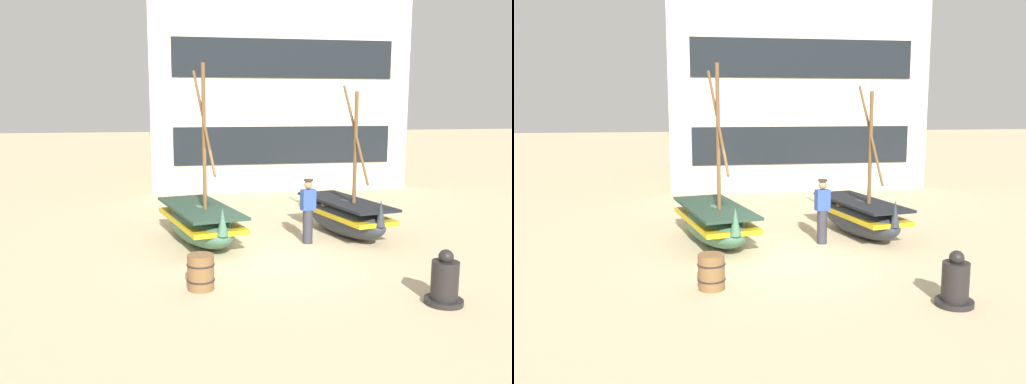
{
  "view_description": "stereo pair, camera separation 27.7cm",
  "coord_description": "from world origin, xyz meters",
  "views": [
    {
      "loc": [
        -2.39,
        -12.09,
        3.57
      ],
      "look_at": [
        0.0,
        1.0,
        1.4
      ],
      "focal_mm": 37.72,
      "sensor_mm": 36.0,
      "label": 1
    },
    {
      "loc": [
        -2.11,
        -12.14,
        3.57
      ],
      "look_at": [
        0.0,
        1.0,
        1.4
      ],
      "focal_mm": 37.72,
      "sensor_mm": 36.0,
      "label": 2
    }
  ],
  "objects": [
    {
      "name": "ground_plane",
      "position": [
        0.0,
        0.0,
        0.0
      ],
      "size": [
        120.0,
        120.0,
        0.0
      ],
      "primitive_type": "plane",
      "color": "#CCB78E"
    },
    {
      "name": "harbor_building_main",
      "position": [
        2.73,
        12.65,
        5.38
      ],
      "size": [
        11.21,
        6.54,
        10.74
      ],
      "color": "beige",
      "rests_on": "ground"
    },
    {
      "name": "wooden_barrel",
      "position": [
        -1.64,
        -2.0,
        0.35
      ],
      "size": [
        0.56,
        0.56,
        0.7
      ],
      "color": "brown",
      "rests_on": "ground"
    },
    {
      "name": "fishing_boat_near_left",
      "position": [
        -1.36,
        1.65,
        0.54
      ],
      "size": [
        2.15,
        3.93,
        4.57
      ],
      "color": "#427056",
      "rests_on": "ground"
    },
    {
      "name": "fisherman_by_hull",
      "position": [
        1.37,
        1.05,
        0.83
      ],
      "size": [
        0.39,
        0.28,
        1.68
      ],
      "color": "#33333D",
      "rests_on": "ground"
    },
    {
      "name": "fishing_boat_centre_large",
      "position": [
        2.65,
        1.77,
        0.55
      ],
      "size": [
        1.88,
        3.66,
        4.08
      ],
      "color": "#2D333D",
      "rests_on": "ground"
    },
    {
      "name": "capstan_winch",
      "position": [
        2.62,
        -3.57,
        0.4
      ],
      "size": [
        0.69,
        0.69,
        1.02
      ],
      "color": "black",
      "rests_on": "ground"
    }
  ]
}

